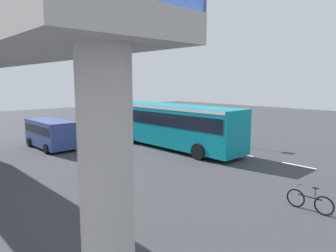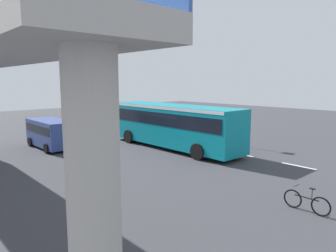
{
  "view_description": "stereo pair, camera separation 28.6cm",
  "coord_description": "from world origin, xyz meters",
  "px_view_note": "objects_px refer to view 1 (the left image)",
  "views": [
    {
      "loc": [
        -15.55,
        15.38,
        4.81
      ],
      "look_at": [
        0.86,
        0.04,
        1.6
      ],
      "focal_mm": 33.13,
      "sensor_mm": 36.0,
      "label": 1
    },
    {
      "loc": [
        -15.74,
        15.17,
        4.81
      ],
      "look_at": [
        0.86,
        0.04,
        1.6
      ],
      "focal_mm": 33.13,
      "sensor_mm": 36.0,
      "label": 2
    }
  ],
  "objects_px": {
    "pedestrian": "(94,140)",
    "city_bus": "(172,122)",
    "bicycle_black": "(309,201)",
    "traffic_sign": "(246,122)",
    "parked_van": "(50,132)"
  },
  "relations": [
    {
      "from": "parked_van",
      "to": "traffic_sign",
      "type": "height_order",
      "value": "traffic_sign"
    },
    {
      "from": "city_bus",
      "to": "traffic_sign",
      "type": "height_order",
      "value": "city_bus"
    },
    {
      "from": "city_bus",
      "to": "bicycle_black",
      "type": "xyz_separation_m",
      "value": [
        -11.64,
        4.03,
        -1.51
      ]
    },
    {
      "from": "bicycle_black",
      "to": "pedestrian",
      "type": "distance_m",
      "value": 14.17
    },
    {
      "from": "parked_van",
      "to": "traffic_sign",
      "type": "relative_size",
      "value": 1.71
    },
    {
      "from": "bicycle_black",
      "to": "traffic_sign",
      "type": "relative_size",
      "value": 0.63
    },
    {
      "from": "parked_van",
      "to": "bicycle_black",
      "type": "relative_size",
      "value": 2.71
    },
    {
      "from": "bicycle_black",
      "to": "pedestrian",
      "type": "relative_size",
      "value": 0.99
    },
    {
      "from": "bicycle_black",
      "to": "traffic_sign",
      "type": "height_order",
      "value": "traffic_sign"
    },
    {
      "from": "traffic_sign",
      "to": "city_bus",
      "type": "bearing_deg",
      "value": 48.55
    },
    {
      "from": "pedestrian",
      "to": "city_bus",
      "type": "bearing_deg",
      "value": -116.62
    },
    {
      "from": "bicycle_black",
      "to": "traffic_sign",
      "type": "bearing_deg",
      "value": -45.06
    },
    {
      "from": "pedestrian",
      "to": "parked_van",
      "type": "bearing_deg",
      "value": 24.11
    },
    {
      "from": "pedestrian",
      "to": "traffic_sign",
      "type": "distance_m",
      "value": 10.92
    },
    {
      "from": "parked_van",
      "to": "pedestrian",
      "type": "bearing_deg",
      "value": -155.89
    }
  ]
}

